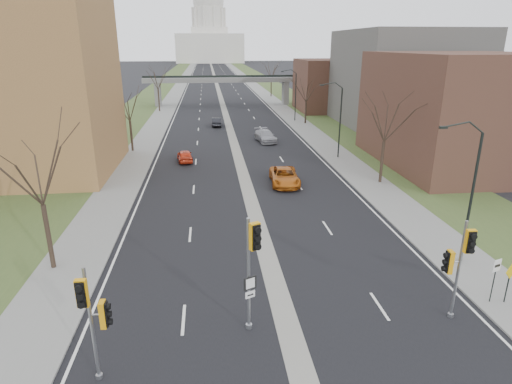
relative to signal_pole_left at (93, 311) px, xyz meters
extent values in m
plane|color=black|center=(8.02, 1.73, -3.31)|extent=(700.00, 700.00, 0.00)
cube|color=black|center=(8.02, 151.73, -3.31)|extent=(20.00, 600.00, 0.01)
cube|color=gray|center=(8.02, 151.73, -3.31)|extent=(1.20, 600.00, 0.02)
cube|color=gray|center=(20.02, 151.73, -3.25)|extent=(4.00, 600.00, 0.12)
cube|color=gray|center=(-3.98, 151.73, -3.25)|extent=(4.00, 600.00, 0.12)
cube|color=#30441F|center=(26.02, 151.73, -3.26)|extent=(8.00, 600.00, 0.10)
cube|color=#30441F|center=(-9.98, 151.73, -3.26)|extent=(8.00, 600.00, 0.10)
cube|color=#533327|center=(32.02, 29.73, 2.69)|extent=(16.00, 20.00, 12.00)
cube|color=#54524D|center=(36.02, 53.73, 4.19)|extent=(18.00, 22.00, 15.00)
cube|color=#533327|center=(30.02, 71.73, 1.69)|extent=(14.00, 14.00, 10.00)
cube|color=slate|center=(-5.98, 81.73, -0.81)|extent=(1.20, 2.50, 5.00)
cube|color=slate|center=(22.02, 81.73, -0.81)|extent=(1.20, 2.50, 5.00)
cube|color=slate|center=(8.02, 81.73, 2.19)|extent=(34.00, 3.00, 1.00)
cube|color=black|center=(8.02, 81.73, 2.89)|extent=(34.00, 0.15, 0.50)
cube|color=silver|center=(8.02, 321.73, 6.69)|extent=(48.00, 42.00, 20.00)
cube|color=silver|center=(8.02, 321.73, 18.69)|extent=(26.00, 26.00, 5.00)
cylinder|color=silver|center=(8.02, 321.73, 27.69)|extent=(22.00, 22.00, 14.00)
sphere|color=silver|center=(8.02, 321.73, 38.69)|extent=(22.00, 22.00, 22.00)
cylinder|color=black|center=(19.82, 7.73, 0.81)|extent=(0.16, 0.16, 8.00)
cube|color=black|center=(17.52, 7.73, 5.16)|extent=(0.45, 0.18, 0.14)
cylinder|color=black|center=(19.82, 33.73, 0.81)|extent=(0.16, 0.16, 8.00)
cube|color=black|center=(17.52, 33.73, 5.16)|extent=(0.45, 0.18, 0.14)
cylinder|color=black|center=(19.82, 59.73, 0.81)|extent=(0.16, 0.16, 8.00)
cube|color=black|center=(17.52, 59.73, 5.16)|extent=(0.45, 0.18, 0.14)
cylinder|color=#382B21|center=(-4.98, 9.73, -1.19)|extent=(0.28, 0.28, 4.00)
cylinder|color=#382B21|center=(-4.98, 39.73, -1.32)|extent=(0.28, 0.28, 3.75)
cylinder|color=#382B21|center=(-4.98, 73.73, -1.07)|extent=(0.28, 0.28, 4.25)
cylinder|color=#382B21|center=(21.02, 23.73, -1.19)|extent=(0.28, 0.28, 4.00)
cylinder|color=#382B21|center=(21.02, 56.73, -1.44)|extent=(0.28, 0.28, 3.50)
cylinder|color=#382B21|center=(21.02, 96.73, -1.07)|extent=(0.28, 0.28, 4.25)
cylinder|color=gray|center=(-0.18, 0.19, -0.78)|extent=(0.14, 0.14, 5.06)
cylinder|color=gray|center=(-0.18, 0.19, -3.21)|extent=(0.27, 0.27, 0.19)
cube|color=orange|center=(-0.20, -0.29, 0.97)|extent=(0.42, 0.40, 1.12)
cube|color=orange|center=(0.31, 0.18, -0.30)|extent=(0.40, 0.42, 1.12)
cylinder|color=gray|center=(6.15, 2.74, -0.47)|extent=(0.15, 0.15, 5.67)
cylinder|color=gray|center=(6.15, 2.74, -3.20)|extent=(0.31, 0.31, 0.22)
cube|color=orange|center=(6.38, 2.24, 1.71)|extent=(0.60, 0.59, 1.25)
cube|color=black|center=(6.15, 2.74, -0.80)|extent=(0.61, 0.31, 0.65)
cube|color=silver|center=(6.15, 2.74, -1.40)|extent=(0.46, 0.24, 0.33)
cylinder|color=gray|center=(16.18, 2.49, -0.73)|extent=(0.14, 0.14, 5.17)
cylinder|color=gray|center=(16.18, 2.49, -3.21)|extent=(0.28, 0.28, 0.20)
cube|color=orange|center=(16.15, 1.99, 1.06)|extent=(0.44, 0.42, 1.14)
cube|color=orange|center=(15.68, 2.52, -0.23)|extent=(0.42, 0.44, 1.14)
cylinder|color=black|center=(18.82, 3.37, -2.13)|extent=(0.06, 0.06, 2.12)
cube|color=silver|center=(18.82, 3.37, -1.07)|extent=(0.51, 0.19, 0.67)
cylinder|color=black|center=(19.55, 3.25, -2.27)|extent=(0.07, 0.07, 1.83)
cube|color=gold|center=(19.55, 3.25, -1.36)|extent=(0.83, 0.38, 0.89)
imported|color=red|center=(1.79, 34.08, -2.63)|extent=(2.08, 4.16, 1.36)
imported|color=black|center=(6.02, 56.38, -2.62)|extent=(1.64, 4.27, 1.39)
imported|color=#B05712|center=(11.71, 24.44, -2.53)|extent=(2.90, 5.76, 1.56)
imported|color=#929399|center=(12.43, 43.66, -2.52)|extent=(2.93, 5.68, 1.58)
camera|label=1|loc=(4.57, -14.32, 9.49)|focal=30.00mm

